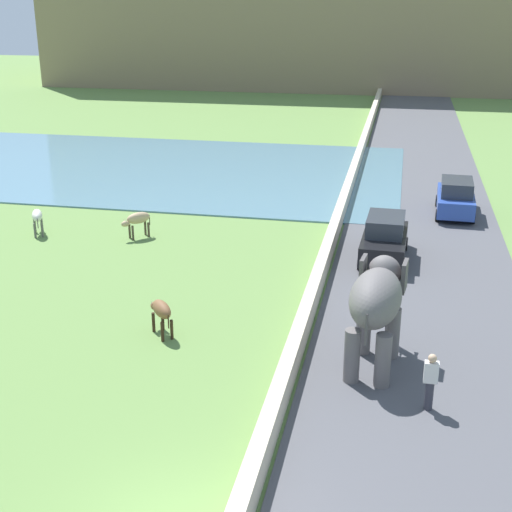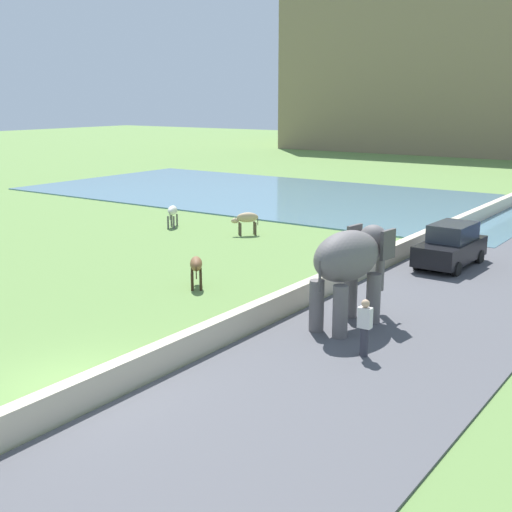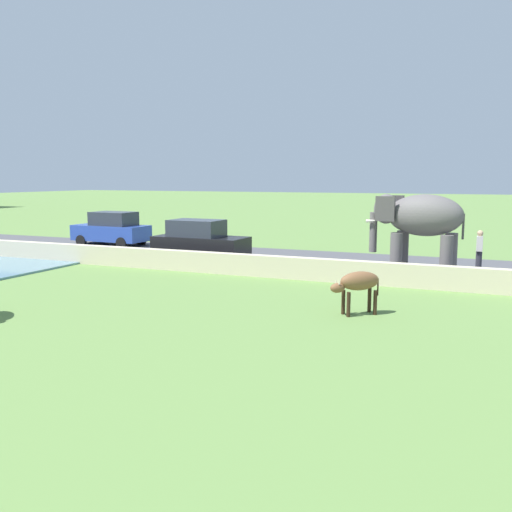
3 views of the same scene
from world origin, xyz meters
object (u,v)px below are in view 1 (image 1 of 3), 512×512
(car_black, at_px, (385,239))
(cow_tan, at_px, (137,220))
(car_blue, at_px, (456,198))
(cow_brown, at_px, (161,310))
(cow_white, at_px, (37,216))
(person_beside_elephant, at_px, (430,381))
(elephant, at_px, (377,301))

(car_black, bearing_deg, cow_tan, 176.71)
(car_blue, xyz_separation_m, cow_brown, (-9.71, -15.18, -0.06))
(car_black, relative_size, cow_white, 2.94)
(person_beside_elephant, height_order, cow_brown, person_beside_elephant)
(car_blue, bearing_deg, car_black, -114.44)
(cow_brown, relative_size, cow_white, 0.93)
(elephant, height_order, car_black, elephant)
(car_blue, xyz_separation_m, car_black, (-3.15, -6.92, 0.00))
(elephant, bearing_deg, car_black, 90.16)
(car_blue, bearing_deg, person_beside_elephant, -95.15)
(cow_white, distance_m, cow_tan, 4.54)
(cow_tan, bearing_deg, cow_brown, -65.05)
(car_blue, height_order, cow_white, car_blue)
(person_beside_elephant, xyz_separation_m, cow_brown, (-8.10, 2.77, -0.04))
(car_black, bearing_deg, cow_brown, -128.50)
(car_black, distance_m, cow_brown, 10.55)
(car_black, distance_m, cow_tan, 10.71)
(person_beside_elephant, relative_size, cow_brown, 1.28)
(elephant, height_order, cow_brown, elephant)
(cow_brown, bearing_deg, person_beside_elephant, -18.91)
(person_beside_elephant, relative_size, car_blue, 0.40)
(cow_brown, bearing_deg, cow_tan, 114.95)
(elephant, relative_size, person_beside_elephant, 2.17)
(cow_white, bearing_deg, cow_tan, 5.82)
(person_beside_elephant, height_order, car_blue, car_blue)
(cow_tan, bearing_deg, car_black, -3.29)
(car_black, height_order, cow_brown, car_black)
(elephant, bearing_deg, person_beside_elephant, -54.00)
(cow_brown, bearing_deg, car_blue, 57.39)
(car_black, bearing_deg, cow_white, 179.42)
(car_blue, relative_size, car_black, 1.00)
(elephant, relative_size, cow_brown, 2.77)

